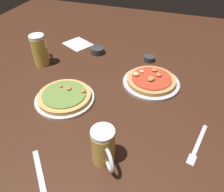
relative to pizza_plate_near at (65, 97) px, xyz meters
The scene contains 10 objects.
ground_plane 0.21m from the pizza_plate_near, 19.15° to the left, with size 2.40×2.40×0.03m, color #3D2114.
pizza_plate_near is the anchor object (origin of this frame).
pizza_plate_far 0.41m from the pizza_plate_near, 35.52° to the left, with size 0.27×0.27×0.05m.
beer_mug_dark 0.36m from the pizza_plate_near, 40.68° to the right, with size 0.10×0.11×0.14m.
beer_mug_amber 0.36m from the pizza_plate_near, 138.29° to the left, with size 0.08×0.13×0.17m.
ramekin_sauce 0.53m from the pizza_plate_near, 57.54° to the left, with size 0.06×0.06×0.03m, color #333338.
ramekin_butter 0.44m from the pizza_plate_near, 92.61° to the left, with size 0.08×0.08×0.03m, color #333338.
napkin_folded 0.53m from the pizza_plate_near, 109.48° to the left, with size 0.16×0.13×0.01m, color white.
knife_right 0.39m from the pizza_plate_near, 72.94° to the right, with size 0.17×0.19×0.01m.
fork_spare 0.57m from the pizza_plate_near, ahead, with size 0.07×0.20×0.01m.
Camera 1 is at (0.24, -0.70, 0.64)m, focal length 35.32 mm.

